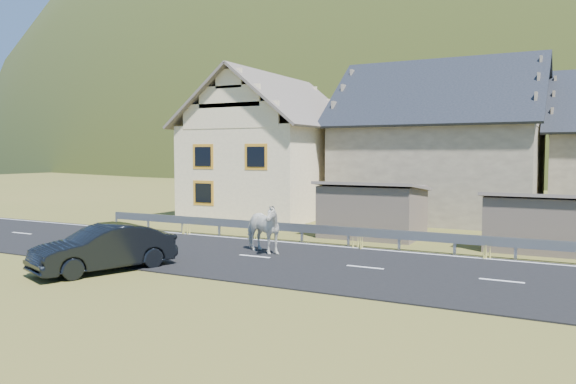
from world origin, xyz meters
The scene contains 12 objects.
ground centered at (0.00, 0.00, 0.00)m, with size 160.00×160.00×0.00m, color #4C511F.
road centered at (0.00, 0.00, 0.02)m, with size 60.00×7.00×0.04m, color black.
lane_markings centered at (0.00, 0.00, 0.04)m, with size 60.00×6.60×0.01m, color silver.
guardrail centered at (0.00, 3.68, 0.56)m, with size 28.10×0.09×0.75m.
shed_left centered at (-2.00, 6.50, 1.10)m, with size 4.30×3.30×2.40m, color #6A5B50.
shed_right centered at (4.50, 6.00, 1.00)m, with size 3.80×2.90×2.20m, color #6A5B50.
house_cream centered at (-10.00, 12.00, 4.36)m, with size 7.80×9.80×8.30m.
house_stone_a centered at (-1.00, 15.00, 4.63)m, with size 10.80×9.80×8.90m.
mountain centered at (5.00, 180.00, -20.00)m, with size 440.00×280.00×260.00m, color #253113.
conifer_patch centered at (-55.00, 110.00, 6.00)m, with size 76.00×50.00×28.00m, color black.
horse centered at (-4.17, 0.72, 0.93)m, with size 2.11×0.96×1.78m, color silver.
car centered at (-6.93, -4.00, 0.70)m, with size 1.49×4.26×1.40m, color black.
Camera 1 is at (5.83, -16.38, 3.59)m, focal length 35.00 mm.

